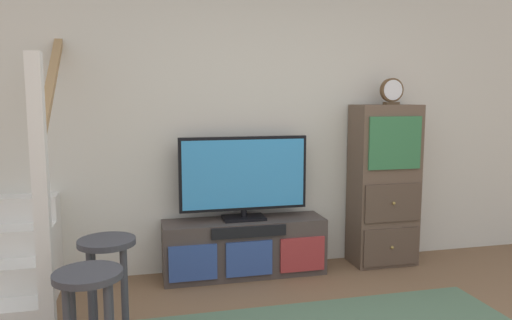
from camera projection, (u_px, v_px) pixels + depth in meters
back_wall at (270, 117)px, 4.35m from camera, size 6.40×0.12×2.70m
media_console at (245, 247)px, 4.16m from camera, size 1.39×0.38×0.49m
television at (244, 176)px, 4.11m from camera, size 1.10×0.22×0.71m
side_cabinet at (384, 185)px, 4.41m from camera, size 0.58×0.38×1.46m
desk_clock at (392, 91)px, 4.30m from camera, size 0.21×0.08×0.23m
bar_stool_near at (89, 304)px, 2.41m from camera, size 0.34×0.34×0.67m
bar_stool_far at (108, 267)px, 2.90m from camera, size 0.34×0.34×0.69m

